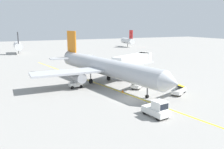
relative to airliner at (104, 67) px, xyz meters
name	(u,v)px	position (x,y,z in m)	size (l,w,h in m)	color
ground_plane	(130,99)	(-0.19, -10.94, -3.42)	(300.00, 300.00, 0.00)	gray
taxi_line_yellow	(118,91)	(0.11, -5.94, -3.41)	(0.30, 80.00, 0.01)	yellow
airliner	(104,67)	(0.00, 0.00, 0.00)	(28.02, 35.11, 10.10)	#B2B5BA
jet_bridge	(135,60)	(9.85, 4.47, 0.12)	(12.60, 8.10, 4.85)	silver
pushback_tug	(157,109)	(-0.69, -18.78, -2.42)	(2.37, 3.83, 2.20)	silver
baggage_tug_near_wing	(76,83)	(-5.94, -0.79, -2.49)	(2.42, 1.36, 2.10)	silver
belt_loader_forward_hold	(138,84)	(4.31, -5.78, -2.64)	(4.60, 4.22, 2.59)	silver
belt_loader_aft_hold	(178,90)	(8.45, -12.18, -2.64)	(4.90, 3.73, 2.59)	silver
ground_crew_marshaller	(156,83)	(7.59, -6.93, -2.51)	(0.36, 0.24, 1.70)	#26262D
safety_cone_nose_left	(138,79)	(7.95, -0.09, -3.20)	(0.36, 0.36, 0.44)	orange
safety_cone_nose_right	(123,91)	(0.49, -7.13, -3.20)	(0.36, 0.36, 0.44)	orange
distant_aircraft_mid_left	(18,46)	(-11.95, 60.16, -0.20)	(3.00, 10.10, 8.80)	silver
distant_aircraft_mid_right	(128,41)	(42.79, 67.87, -0.20)	(3.00, 10.10, 8.80)	silver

